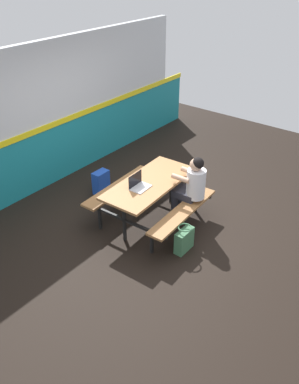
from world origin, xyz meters
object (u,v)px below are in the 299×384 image
Objects in this scene: laptop_silver at (139,185)px; backpack_dark at (101,182)px; student_nearer at (191,185)px; picnic_table_main at (149,191)px; tote_bag_bright at (184,240)px.

backpack_dark is at bearing 73.29° from laptop_silver.
backpack_dark is at bearing 98.19° from student_nearer.
student_nearer reaches higher than laptop_silver.
picnic_table_main is at bearing 125.50° from student_nearer.
picnic_table_main is at bearing -95.97° from backpack_dark.
student_nearer is at bearing -54.50° from picnic_table_main.
tote_bag_bright is (-0.29, -0.88, -0.38)m from picnic_table_main.
laptop_silver is 0.77× the size of tote_bag_bright.
backpack_dark is at bearing 78.87° from tote_bag_bright.
backpack_dark is at bearing 84.03° from picnic_table_main.
laptop_silver is at bearing -106.71° from backpack_dark.
backpack_dark is (-0.26, 1.78, -0.49)m from student_nearer.
picnic_table_main is 1.41× the size of student_nearer.
backpack_dark is (0.13, 1.24, -0.36)m from picnic_table_main.
student_nearer reaches higher than picnic_table_main.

